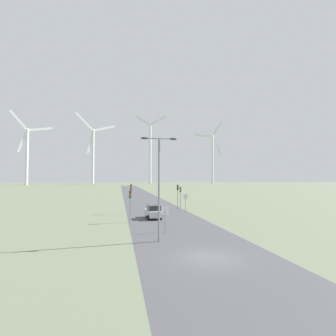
# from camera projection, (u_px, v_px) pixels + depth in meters

# --- Properties ---
(ground_plane) EXTENTS (600.00, 600.00, 0.00)m
(ground_plane) POSITION_uv_depth(u_px,v_px,m) (208.00, 257.00, 18.24)
(ground_plane) COLOR #667056
(road_surface) EXTENTS (10.00, 240.00, 0.01)m
(road_surface) POSITION_uv_depth(u_px,v_px,m) (144.00, 200.00, 65.39)
(road_surface) COLOR #47474C
(road_surface) RESTS_ON ground
(streetlamp) EXTENTS (3.27, 0.32, 9.11)m
(streetlamp) POSITION_uv_depth(u_px,v_px,m) (159.00, 175.00, 22.99)
(streetlamp) COLOR gray
(streetlamp) RESTS_ON ground
(stop_sign_near) EXTENTS (0.81, 0.07, 2.59)m
(stop_sign_near) POSITION_uv_depth(u_px,v_px,m) (165.00, 215.00, 26.42)
(stop_sign_near) COLOR gray
(stop_sign_near) RESTS_ON ground
(stop_sign_far) EXTENTS (0.81, 0.07, 2.96)m
(stop_sign_far) POSITION_uv_depth(u_px,v_px,m) (186.00, 199.00, 41.95)
(stop_sign_far) COLOR gray
(stop_sign_far) RESTS_ON ground
(traffic_light_post_near_left) EXTENTS (0.28, 0.33, 3.94)m
(traffic_light_post_near_left) POSITION_uv_depth(u_px,v_px,m) (130.00, 199.00, 32.58)
(traffic_light_post_near_left) COLOR gray
(traffic_light_post_near_left) RESTS_ON ground
(traffic_light_post_near_right) EXTENTS (0.28, 0.34, 4.31)m
(traffic_light_post_near_right) POSITION_uv_depth(u_px,v_px,m) (178.00, 192.00, 45.64)
(traffic_light_post_near_right) COLOR gray
(traffic_light_post_near_right) RESTS_ON ground
(traffic_light_post_mid_left) EXTENTS (0.28, 0.34, 4.52)m
(traffic_light_post_mid_left) POSITION_uv_depth(u_px,v_px,m) (131.00, 192.00, 40.67)
(traffic_light_post_mid_left) COLOR gray
(traffic_light_post_mid_left) RESTS_ON ground
(traffic_light_post_mid_right) EXTENTS (0.28, 0.34, 3.83)m
(traffic_light_post_mid_right) POSITION_uv_depth(u_px,v_px,m) (180.00, 193.00, 48.03)
(traffic_light_post_mid_right) COLOR gray
(traffic_light_post_mid_right) RESTS_ON ground
(car_approaching) EXTENTS (2.11, 4.22, 1.83)m
(car_approaching) POSITION_uv_depth(u_px,v_px,m) (154.00, 212.00, 35.70)
(car_approaching) COLOR #B7BCC1
(car_approaching) RESTS_ON ground
(wind_turbine_far_left) EXTENTS (28.56, 12.42, 56.84)m
(wind_turbine_far_left) POSITION_uv_depth(u_px,v_px,m) (27.00, 151.00, 201.50)
(wind_turbine_far_left) COLOR silver
(wind_turbine_far_left) RESTS_ON ground
(wind_turbine_left) EXTENTS (34.44, 14.31, 63.53)m
(wind_turbine_left) POSITION_uv_depth(u_px,v_px,m) (93.00, 151.00, 236.75)
(wind_turbine_left) COLOR silver
(wind_turbine_left) RESTS_ON ground
(wind_turbine_center) EXTENTS (28.60, 13.36, 64.02)m
(wind_turbine_center) POSITION_uv_depth(u_px,v_px,m) (150.00, 149.00, 237.91)
(wind_turbine_center) COLOR silver
(wind_turbine_center) RESTS_ON ground
(wind_turbine_right) EXTENTS (28.75, 2.60, 60.74)m
(wind_turbine_right) POSITION_uv_depth(u_px,v_px,m) (213.00, 155.00, 250.45)
(wind_turbine_right) COLOR silver
(wind_turbine_right) RESTS_ON ground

